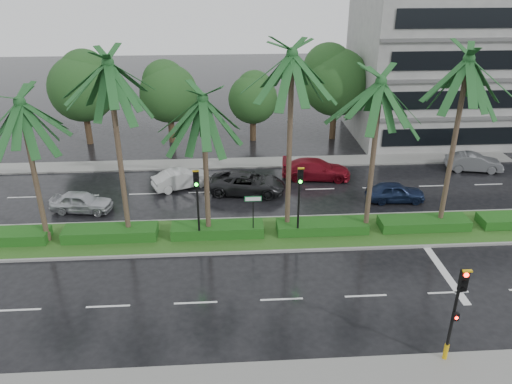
{
  "coord_description": "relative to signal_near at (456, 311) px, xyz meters",
  "views": [
    {
      "loc": [
        -2.42,
        -23.81,
        14.5
      ],
      "look_at": [
        -0.78,
        1.5,
        2.52
      ],
      "focal_mm": 35.0,
      "sensor_mm": 36.0,
      "label": 1
    }
  ],
  "objects": [
    {
      "name": "median",
      "position": [
        -6.0,
        10.39,
        -2.42
      ],
      "size": [
        36.0,
        4.0,
        0.15
      ],
      "color": "gray",
      "rests_on": "ground"
    },
    {
      "name": "far_sidewalk",
      "position": [
        -6.0,
        21.39,
        -2.44
      ],
      "size": [
        40.0,
        2.0,
        0.12
      ],
      "primitive_type": "cube",
      "color": "gray",
      "rests_on": "ground"
    },
    {
      "name": "hedge",
      "position": [
        -6.0,
        10.39,
        -2.05
      ],
      "size": [
        35.2,
        1.4,
        0.6
      ],
      "color": "#174B15",
      "rests_on": "median"
    },
    {
      "name": "lane_markings",
      "position": [
        -2.96,
        8.96,
        -2.5
      ],
      "size": [
        34.0,
        13.06,
        0.01
      ],
      "color": "silver",
      "rests_on": "ground"
    },
    {
      "name": "street_sign",
      "position": [
        -7.0,
        9.87,
        -0.38
      ],
      "size": [
        0.95,
        0.09,
        2.6
      ],
      "color": "black",
      "rests_on": "median"
    },
    {
      "name": "bg_trees",
      "position": [
        -5.29,
        26.98,
        2.4
      ],
      "size": [
        33.46,
        5.66,
        8.17
      ],
      "color": "#311F16",
      "rests_on": "ground"
    },
    {
      "name": "car_grey",
      "position": [
        10.0,
        18.92,
        -1.84
      ],
      "size": [
        2.1,
        4.2,
        1.32
      ],
      "primitive_type": "imported",
      "rotation": [
        0.0,
        0.0,
        1.39
      ],
      "color": "slate",
      "rests_on": "ground"
    },
    {
      "name": "car_red",
      "position": [
        -1.96,
        18.27,
        -1.79
      ],
      "size": [
        2.59,
        5.1,
        1.42
      ],
      "primitive_type": "imported",
      "rotation": [
        0.0,
        0.0,
        1.44
      ],
      "color": "maroon",
      "rests_on": "ground"
    },
    {
      "name": "ground",
      "position": [
        -6.0,
        9.39,
        -2.5
      ],
      "size": [
        120.0,
        120.0,
        0.0
      ],
      "primitive_type": "plane",
      "color": "black",
      "rests_on": "ground"
    },
    {
      "name": "building",
      "position": [
        11.0,
        27.39,
        3.5
      ],
      "size": [
        16.0,
        10.0,
        12.0
      ],
      "primitive_type": "cube",
      "color": "gray",
      "rests_on": "ground"
    },
    {
      "name": "car_silver",
      "position": [
        -17.5,
        14.11,
        -1.86
      ],
      "size": [
        2.08,
        3.99,
        1.3
      ],
      "primitive_type": "imported",
      "rotation": [
        0.0,
        0.0,
        1.42
      ],
      "color": "#B6B8BF",
      "rests_on": "ground"
    },
    {
      "name": "signal_median_right",
      "position": [
        -4.5,
        9.69,
        0.49
      ],
      "size": [
        0.34,
        0.42,
        4.36
      ],
      "color": "black",
      "rests_on": "median"
    },
    {
      "name": "car_white",
      "position": [
        -11.5,
        17.28,
        -1.85
      ],
      "size": [
        2.85,
        4.21,
        1.31
      ],
      "primitive_type": "imported",
      "rotation": [
        0.0,
        0.0,
        1.98
      ],
      "color": "#BBBBBB",
      "rests_on": "ground"
    },
    {
      "name": "car_darkgrey",
      "position": [
        -7.0,
        16.15,
        -1.8
      ],
      "size": [
        3.14,
        5.4,
        1.41
      ],
      "primitive_type": "imported",
      "rotation": [
        0.0,
        0.0,
        1.41
      ],
      "color": "black",
      "rests_on": "ground"
    },
    {
      "name": "signal_near",
      "position": [
        0.0,
        0.0,
        0.0
      ],
      "size": [
        0.34,
        0.45,
        4.36
      ],
      "color": "black",
      "rests_on": "near_sidewalk"
    },
    {
      "name": "near_sidewalk",
      "position": [
        -6.0,
        -0.81,
        -2.44
      ],
      "size": [
        40.0,
        2.4,
        0.12
      ],
      "primitive_type": "cube",
      "color": "gray",
      "rests_on": "ground"
    },
    {
      "name": "palm_row",
      "position": [
        -7.24,
        10.41,
        5.96
      ],
      "size": [
        26.3,
        4.2,
        10.84
      ],
      "color": "#443827",
      "rests_on": "median"
    },
    {
      "name": "signal_median_left",
      "position": [
        -10.0,
        9.69,
        0.49
      ],
      "size": [
        0.34,
        0.42,
        4.36
      ],
      "color": "black",
      "rests_on": "median"
    },
    {
      "name": "car_blue",
      "position": [
        2.54,
        14.27,
        -1.86
      ],
      "size": [
        1.67,
        3.81,
        1.28
      ],
      "primitive_type": "imported",
      "rotation": [
        0.0,
        0.0,
        1.53
      ],
      "color": "#152141",
      "rests_on": "ground"
    }
  ]
}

